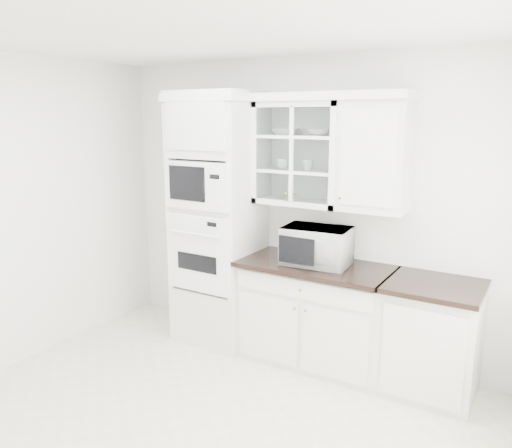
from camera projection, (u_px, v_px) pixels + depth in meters
The scene contains 13 objects.
ground at pixel (190, 434), 3.47m from camera, with size 4.00×3.50×0.01m, color beige.
room_shell at pixel (222, 174), 3.46m from camera, with size 4.00×3.50×2.70m.
oven_column at pixel (218, 220), 4.79m from camera, with size 0.76×0.68×2.40m.
base_cabinet_run at pixel (316, 312), 4.44m from camera, with size 1.32×0.67×0.92m.
extra_base_cabinet at pixel (431, 338), 3.93m from camera, with size 0.72×0.67×0.92m.
upper_cabinet_glass at pixel (300, 154), 4.39m from camera, with size 0.80×0.33×0.90m.
upper_cabinet_solid at pixel (375, 157), 4.05m from camera, with size 0.55×0.33×0.90m, color silver.
crown_molding at pixel (289, 97), 4.32m from camera, with size 2.14×0.38×0.07m, color silver.
countertop_microwave at pixel (317, 245), 4.30m from camera, with size 0.56×0.47×0.33m, color white.
bowl_a at pixel (285, 132), 4.44m from camera, with size 0.24×0.24×0.06m, color white.
bowl_b at pixel (318, 132), 4.29m from camera, with size 0.19×0.19×0.06m, color white.
cup_a at pixel (283, 164), 4.48m from camera, with size 0.12×0.12×0.09m, color white.
cup_b at pixel (308, 165), 4.36m from camera, with size 0.10×0.10×0.09m, color white.
Camera 1 is at (2.00, -2.40, 2.17)m, focal length 35.00 mm.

